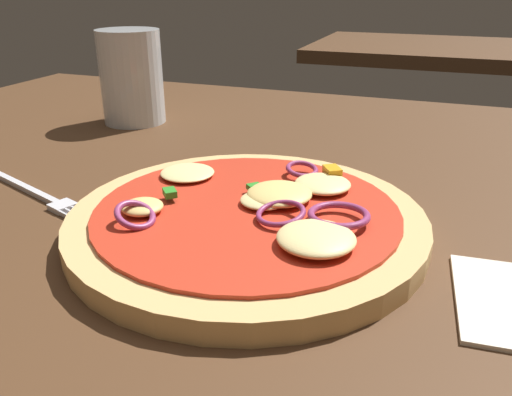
{
  "coord_description": "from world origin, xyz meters",
  "views": [
    {
      "loc": [
        0.14,
        -0.36,
        0.22
      ],
      "look_at": [
        0.01,
        -0.02,
        0.05
      ],
      "focal_mm": 35.94,
      "sensor_mm": 36.0,
      "label": 1
    }
  ],
  "objects": [
    {
      "name": "dining_table",
      "position": [
        0.0,
        0.0,
        0.02
      ],
      "size": [
        1.17,
        0.94,
        0.03
      ],
      "color": "#4C301C",
      "rests_on": "ground"
    },
    {
      "name": "pizza",
      "position": [
        0.01,
        -0.04,
        0.05
      ],
      "size": [
        0.27,
        0.27,
        0.03
      ],
      "color": "tan",
      "rests_on": "dining_table"
    },
    {
      "name": "background_table",
      "position": [
        0.07,
        1.21,
        0.02
      ],
      "size": [
        0.62,
        0.49,
        0.03
      ],
      "color": "#4C301C",
      "rests_on": "ground"
    },
    {
      "name": "beer_glass",
      "position": [
        -0.24,
        0.21,
        0.09
      ],
      "size": [
        0.08,
        0.08,
        0.12
      ],
      "color": "silver",
      "rests_on": "dining_table"
    },
    {
      "name": "fork",
      "position": [
        -0.18,
        -0.04,
        0.04
      ],
      "size": [
        0.17,
        0.07,
        0.01
      ],
      "color": "silver",
      "rests_on": "dining_table"
    }
  ]
}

